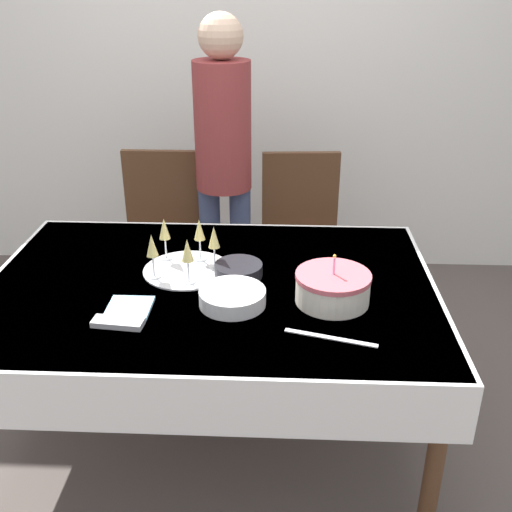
{
  "coord_description": "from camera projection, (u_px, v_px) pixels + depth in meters",
  "views": [
    {
      "loc": [
        0.26,
        -1.96,
        1.79
      ],
      "look_at": [
        0.17,
        -0.01,
        0.85
      ],
      "focal_mm": 42.0,
      "sensor_mm": 36.0,
      "label": 1
    }
  ],
  "objects": [
    {
      "name": "champagne_tray",
      "position": [
        185.0,
        253.0,
        2.3
      ],
      "size": [
        0.34,
        0.34,
        0.18
      ],
      "color": "silver",
      "rests_on": "dining_table"
    },
    {
      "name": "dining_table",
      "position": [
        211.0,
        306.0,
        2.28
      ],
      "size": [
        1.68,
        1.16,
        0.73
      ],
      "color": "white",
      "rests_on": "ground_plane"
    },
    {
      "name": "dining_chair_far_right",
      "position": [
        301.0,
        239.0,
        3.12
      ],
      "size": [
        0.45,
        0.45,
        0.96
      ],
      "color": "#51331E",
      "rests_on": "ground_plane"
    },
    {
      "name": "birthday_cake",
      "position": [
        333.0,
        288.0,
        2.08
      ],
      "size": [
        0.26,
        0.26,
        0.18
      ],
      "color": "silver",
      "rests_on": "dining_table"
    },
    {
      "name": "plate_stack_main",
      "position": [
        232.0,
        297.0,
        2.08
      ],
      "size": [
        0.23,
        0.23,
        0.06
      ],
      "color": "white",
      "rests_on": "dining_table"
    },
    {
      "name": "dining_chair_far_left",
      "position": [
        161.0,
        236.0,
        3.15
      ],
      "size": [
        0.42,
        0.42,
        0.96
      ],
      "color": "#51331E",
      "rests_on": "ground_plane"
    },
    {
      "name": "person_standing",
      "position": [
        223.0,
        151.0,
        2.97
      ],
      "size": [
        0.28,
        0.28,
        1.62
      ],
      "color": "#3F4C72",
      "rests_on": "ground_plane"
    },
    {
      "name": "fork_pile",
      "position": [
        118.0,
        323.0,
        1.96
      ],
      "size": [
        0.18,
        0.08,
        0.02
      ],
      "color": "silver",
      "rests_on": "dining_table"
    },
    {
      "name": "plate_stack_dessert",
      "position": [
        238.0,
        270.0,
        2.28
      ],
      "size": [
        0.18,
        0.18,
        0.05
      ],
      "color": "black",
      "rests_on": "dining_table"
    },
    {
      "name": "ground_plane",
      "position": [
        216.0,
        435.0,
        2.55
      ],
      "size": [
        12.0,
        12.0,
        0.0
      ],
      "primitive_type": "plane",
      "color": "#564C47"
    },
    {
      "name": "napkin_pile",
      "position": [
        129.0,
        308.0,
        2.06
      ],
      "size": [
        0.15,
        0.15,
        0.01
      ],
      "color": "#8CC6E0",
      "rests_on": "dining_table"
    },
    {
      "name": "cake_knife",
      "position": [
        331.0,
        338.0,
        1.9
      ],
      "size": [
        0.29,
        0.1,
        0.0
      ],
      "color": "silver",
      "rests_on": "dining_table"
    },
    {
      "name": "wall_back",
      "position": [
        241.0,
        53.0,
        3.53
      ],
      "size": [
        8.0,
        0.05,
        2.7
      ],
      "color": "silver",
      "rests_on": "ground_plane"
    }
  ]
}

